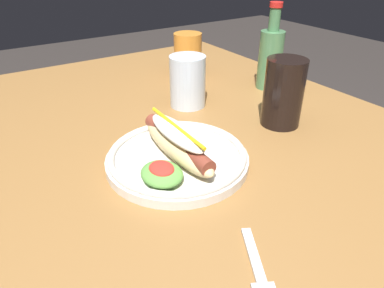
% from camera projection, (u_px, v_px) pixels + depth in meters
% --- Properties ---
extents(dining_table, '(1.20, 0.84, 0.74)m').
position_uv_depth(dining_table, '(199.00, 174.00, 0.76)').
color(dining_table, olive).
rests_on(dining_table, ground_plane).
extents(hot_dog_plate, '(0.24, 0.24, 0.08)m').
position_uv_depth(hot_dog_plate, '(177.00, 154.00, 0.59)').
color(hot_dog_plate, silver).
rests_on(hot_dog_plate, dining_table).
extents(fork, '(0.11, 0.07, 0.00)m').
position_uv_depth(fork, '(259.00, 273.00, 0.40)').
color(fork, silver).
rests_on(fork, dining_table).
extents(soda_cup, '(0.08, 0.08, 0.14)m').
position_uv_depth(soda_cup, '(283.00, 93.00, 0.70)').
color(soda_cup, black).
rests_on(soda_cup, dining_table).
extents(water_cup, '(0.08, 0.08, 0.12)m').
position_uv_depth(water_cup, '(188.00, 81.00, 0.79)').
color(water_cup, silver).
rests_on(water_cup, dining_table).
extents(extra_cup, '(0.08, 0.08, 0.12)m').
position_uv_depth(extra_cup, '(188.00, 54.00, 0.99)').
color(extra_cup, orange).
rests_on(extra_cup, dining_table).
extents(glass_bottle, '(0.06, 0.06, 0.21)m').
position_uv_depth(glass_bottle, '(270.00, 56.00, 0.88)').
color(glass_bottle, '#4C7F51').
rests_on(glass_bottle, dining_table).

